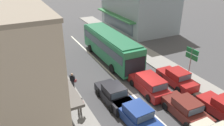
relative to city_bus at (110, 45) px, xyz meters
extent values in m
plane|color=#3F3F42|center=(-1.52, -7.47, -1.88)|extent=(140.00, 140.00, 0.00)
cube|color=silver|center=(-1.52, -3.47, -1.88)|extent=(0.20, 28.00, 0.01)
cube|color=gray|center=(-8.32, -1.47, -1.81)|extent=(5.20, 44.00, 0.14)
cube|color=gray|center=(4.68, -1.47, -1.82)|extent=(2.80, 44.00, 0.12)
cube|color=#4C4742|center=(-7.53, -6.69, 0.82)|extent=(1.10, 7.58, 0.20)
cube|color=#425160|center=(-7.95, -6.69, -0.48)|extent=(0.06, 6.59, 1.80)
cube|color=#4C4742|center=(-7.33, 1.79, 0.82)|extent=(1.10, 7.74, 0.20)
cube|color=#425160|center=(-7.75, 1.79, -0.48)|extent=(0.06, 6.73, 1.80)
cube|color=gold|center=(-7.91, 10.00, 0.82)|extent=(1.10, 6.89, 0.20)
cube|color=#425160|center=(-8.33, 10.00, -0.48)|extent=(0.06, 6.00, 1.80)
cube|color=#84939E|center=(9.98, 9.61, 2.09)|extent=(7.91, 12.11, 7.95)
cube|color=#2D703D|center=(5.57, 9.61, 0.82)|extent=(1.10, 11.14, 0.20)
cube|color=#425160|center=(5.99, 9.61, -0.48)|extent=(0.06, 9.69, 1.80)
cube|color=#237A4C|center=(0.00, 0.01, -0.12)|extent=(2.62, 10.83, 2.70)
cube|color=#425160|center=(0.00, 0.01, 0.28)|extent=(2.66, 10.40, 0.90)
cube|color=black|center=(-0.06, -5.42, -0.32)|extent=(2.25, 0.09, 1.76)
cube|color=#1A5B39|center=(0.00, 0.01, 1.29)|extent=(2.49, 9.96, 0.12)
cylinder|color=black|center=(-1.21, 3.37, -1.40)|extent=(0.27, 0.96, 0.96)
cylinder|color=black|center=(1.29, 3.34, -1.40)|extent=(0.27, 0.96, 0.96)
cylinder|color=black|center=(-1.28, -2.94, -1.40)|extent=(0.27, 0.96, 0.96)
cylinder|color=black|center=(1.22, -2.97, -1.40)|extent=(0.27, 0.96, 0.96)
cube|color=black|center=(-3.45, -7.43, -1.37)|extent=(1.74, 4.21, 0.72)
cube|color=black|center=(-3.45, -7.53, -0.71)|extent=(1.57, 1.81, 0.60)
cube|color=#425160|center=(-3.45, -6.61, -0.71)|extent=(1.44, 0.07, 0.51)
cube|color=#425160|center=(-3.44, -8.45, -0.71)|extent=(1.40, 0.07, 0.48)
cylinder|color=black|center=(-4.31, -6.17, -1.57)|extent=(0.18, 0.62, 0.62)
cylinder|color=black|center=(-2.59, -6.17, -1.57)|extent=(0.18, 0.62, 0.62)
cylinder|color=black|center=(-4.30, -8.69, -1.57)|extent=(0.18, 0.62, 0.62)
cylinder|color=black|center=(-2.58, -8.69, -1.57)|extent=(0.18, 0.62, 0.62)
cube|color=#561E19|center=(0.48, -11.67, -1.37)|extent=(1.91, 4.27, 0.72)
cube|color=#561E19|center=(0.47, -11.77, -0.71)|extent=(1.64, 1.87, 0.60)
cube|color=#425160|center=(0.51, -10.85, -0.71)|extent=(1.44, 0.12, 0.51)
cube|color=#425160|center=(0.43, -12.69, -0.71)|extent=(1.41, 0.12, 0.48)
cylinder|color=black|center=(-0.33, -10.37, -1.57)|extent=(0.21, 0.63, 0.62)
cylinder|color=black|center=(1.39, -10.45, -1.57)|extent=(0.21, 0.63, 0.62)
cylinder|color=black|center=(-0.44, -12.89, -1.57)|extent=(0.21, 0.63, 0.62)
cylinder|color=black|center=(1.28, -12.97, -1.57)|extent=(0.21, 0.63, 0.62)
cube|color=navy|center=(-3.20, -10.64, -1.37)|extent=(1.92, 4.28, 0.72)
cube|color=navy|center=(-3.20, -10.74, -0.71)|extent=(1.65, 1.87, 0.60)
cube|color=#425160|center=(-3.24, -9.82, -0.71)|extent=(1.44, 0.13, 0.51)
cube|color=#425160|center=(-3.15, -11.66, -0.71)|extent=(1.41, 0.13, 0.48)
cylinder|color=black|center=(-4.12, -9.43, -1.57)|extent=(0.21, 0.63, 0.62)
cylinder|color=black|center=(-2.40, -9.34, -1.57)|extent=(0.21, 0.63, 0.62)
cylinder|color=black|center=(-2.28, -11.86, -1.57)|extent=(0.21, 0.63, 0.62)
cube|color=maroon|center=(0.04, -7.51, -1.36)|extent=(1.88, 4.55, 0.76)
cube|color=maroon|center=(0.03, -7.86, -0.64)|extent=(1.71, 2.64, 0.68)
cube|color=#425160|center=(0.07, -6.54, -0.64)|extent=(1.51, 0.10, 0.58)
cube|color=#425160|center=(0.00, -9.18, -0.64)|extent=(1.48, 0.10, 0.54)
cylinder|color=black|center=(-0.80, -6.13, -1.57)|extent=(0.20, 0.62, 0.62)
cylinder|color=black|center=(0.96, -6.18, -1.57)|extent=(0.20, 0.62, 0.62)
cylinder|color=black|center=(-0.87, -8.83, -1.57)|extent=(0.20, 0.62, 0.62)
cylinder|color=black|center=(0.89, -8.88, -1.57)|extent=(0.20, 0.62, 0.62)
cube|color=#425160|center=(3.13, -12.22, -0.71)|extent=(1.44, 0.08, 0.51)
cylinder|color=black|center=(2.26, -11.79, -1.57)|extent=(0.19, 0.62, 0.62)
cylinder|color=black|center=(3.98, -11.76, -1.57)|extent=(0.19, 0.62, 0.62)
cube|color=maroon|center=(3.14, -7.75, -1.37)|extent=(1.79, 4.23, 0.72)
cube|color=maroon|center=(3.14, -7.85, -0.71)|extent=(1.59, 1.83, 0.60)
cube|color=#425160|center=(3.15, -6.93, -0.71)|extent=(1.44, 0.08, 0.51)
cube|color=#425160|center=(3.12, -8.77, -0.71)|extent=(1.40, 0.08, 0.48)
cylinder|color=black|center=(2.30, -6.47, -1.57)|extent=(0.19, 0.62, 0.62)
cylinder|color=black|center=(4.02, -6.50, -1.57)|extent=(0.19, 0.62, 0.62)
cylinder|color=black|center=(2.26, -8.99, -1.57)|extent=(0.19, 0.62, 0.62)
cylinder|color=black|center=(3.98, -9.02, -1.57)|extent=(0.19, 0.62, 0.62)
cylinder|color=gray|center=(-5.43, 11.49, 0.22)|extent=(0.12, 0.12, 4.20)
cube|color=black|center=(-5.43, 11.49, 1.97)|extent=(0.24, 0.24, 0.68)
sphere|color=black|center=(-5.29, 11.49, 2.20)|extent=(0.13, 0.13, 0.13)
sphere|color=orange|center=(-5.29, 11.49, 1.98)|extent=(0.13, 0.13, 0.13)
sphere|color=black|center=(-5.29, 11.49, 1.76)|extent=(0.13, 0.13, 0.13)
cylinder|color=gray|center=(4.30, -8.02, -0.08)|extent=(0.10, 0.10, 3.60)
cube|color=#19753D|center=(4.30, -8.04, 1.42)|extent=(0.08, 1.40, 0.44)
cube|color=white|center=(4.34, -8.04, 1.42)|extent=(0.01, 1.10, 0.10)
cube|color=#19753D|center=(4.30, -8.04, 0.87)|extent=(0.08, 1.40, 0.44)
cube|color=white|center=(4.34, -8.04, 0.87)|extent=(0.01, 1.10, 0.10)
cylinder|color=#4C4742|center=(-6.72, -8.03, -1.32)|extent=(0.14, 0.14, 0.84)
cylinder|color=#4C4742|center=(-6.54, -8.02, -1.32)|extent=(0.14, 0.14, 0.84)
cube|color=black|center=(-6.63, -8.02, -0.62)|extent=(0.37, 0.24, 0.56)
sphere|color=brown|center=(-6.63, -8.02, -0.22)|extent=(0.22, 0.22, 0.22)
cylinder|color=black|center=(-6.87, -8.03, -0.62)|extent=(0.09, 0.09, 0.54)
cylinder|color=black|center=(-6.39, -8.01, -0.62)|extent=(0.09, 0.09, 0.54)
cube|color=maroon|center=(-6.32, -7.99, -0.80)|extent=(0.11, 0.24, 0.22)
cylinder|color=#333338|center=(-6.05, -4.31, -1.32)|extent=(0.14, 0.14, 0.84)
cylinder|color=#333338|center=(-5.94, -4.46, -1.32)|extent=(0.14, 0.14, 0.84)
cube|color=black|center=(-6.00, -4.38, -0.62)|extent=(0.39, 0.42, 0.56)
sphere|color=tan|center=(-6.00, -4.38, -0.22)|extent=(0.22, 0.22, 0.22)
cylinder|color=black|center=(-6.14, -4.19, -0.62)|extent=(0.09, 0.09, 0.54)
cylinder|color=black|center=(-5.85, -4.58, -0.62)|extent=(0.09, 0.09, 0.54)
cube|color=maroon|center=(-5.80, -4.62, -0.80)|extent=(0.25, 0.22, 0.22)
cylinder|color=#4C4742|center=(-6.20, -1.06, -1.32)|extent=(0.14, 0.14, 0.84)
cylinder|color=#4C4742|center=(-6.19, -0.88, -1.32)|extent=(0.14, 0.14, 0.84)
cube|color=#3351A8|center=(-6.19, -0.97, -0.62)|extent=(0.24, 0.37, 0.56)
sphere|color=#9E7051|center=(-6.19, -0.97, -0.22)|extent=(0.22, 0.22, 0.22)
cylinder|color=#3351A8|center=(-6.20, -1.21, -0.62)|extent=(0.09, 0.09, 0.54)
cylinder|color=#3351A8|center=(-6.18, -0.73, -0.62)|extent=(0.09, 0.09, 0.54)
camera|label=1|loc=(-10.47, -21.02, 9.03)|focal=35.00mm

